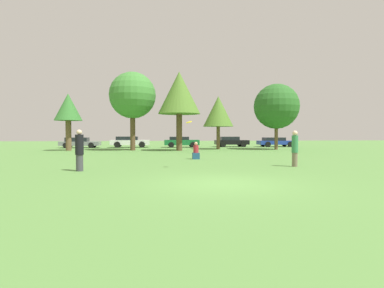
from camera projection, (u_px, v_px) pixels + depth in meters
The scene contains 15 objects.
ground_plane at pixel (223, 184), 9.62m from camera, with size 120.00×120.00×0.00m, color #54843D.
person_thrower at pixel (79, 150), 12.84m from camera, with size 0.34×0.34×1.72m.
person_catcher at pixel (295, 148), 14.63m from camera, with size 0.30×0.30×1.70m.
frisbee at pixel (189, 122), 13.77m from camera, with size 0.27×0.27×0.13m.
bystander_sitting at pixel (196, 152), 18.98m from camera, with size 0.42×0.35×1.05m.
tree_0 at pixel (68, 108), 28.59m from camera, with size 2.48×2.48×5.26m.
tree_1 at pixel (133, 96), 28.96m from camera, with size 4.31×4.31×7.30m.
tree_2 at pixel (179, 93), 28.47m from camera, with size 3.87×3.87×7.25m.
tree_3 at pixel (218, 112), 31.30m from camera, with size 3.05×3.05×5.34m.
tree_4 at pixel (276, 107), 30.57m from camera, with size 4.41×4.41×6.45m.
parked_car_grey at pixel (79, 142), 34.56m from camera, with size 4.28×1.89×1.15m.
parked_car_white at pixel (129, 142), 35.75m from camera, with size 4.40×1.98×1.25m.
parked_car_green at pixel (181, 142), 36.02m from camera, with size 3.99×1.93×1.22m.
parked_car_black at pixel (231, 141), 37.37m from camera, with size 3.95×1.88×1.22m.
parked_car_blue at pixel (276, 142), 37.39m from camera, with size 4.42×1.94×1.12m.
Camera 1 is at (-2.06, -9.40, 1.54)m, focal length 29.14 mm.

